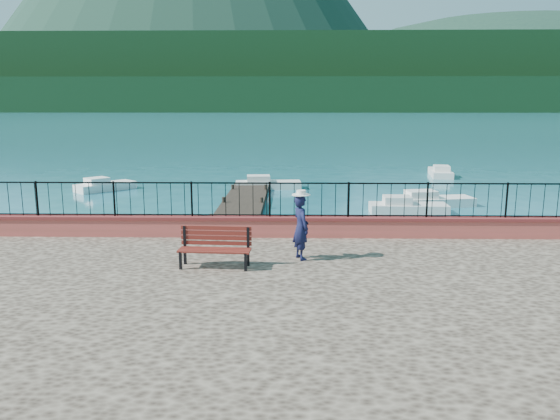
{
  "coord_description": "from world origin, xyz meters",
  "views": [
    {
      "loc": [
        0.3,
        -11.35,
        4.93
      ],
      "look_at": [
        0.02,
        2.0,
        2.3
      ],
      "focal_mm": 35.0,
      "sensor_mm": 36.0,
      "label": 1
    }
  ],
  "objects_px": {
    "boat_2": "(432,198)",
    "boat_4": "(268,182)",
    "park_bench": "(215,255)",
    "boat_0": "(110,233)",
    "boat_3": "(105,183)",
    "boat_5": "(440,170)",
    "boat_1": "(409,204)",
    "person": "(301,227)"
  },
  "relations": [
    {
      "from": "person",
      "to": "boat_0",
      "type": "xyz_separation_m",
      "value": [
        -6.65,
        5.83,
        -1.59
      ]
    },
    {
      "from": "boat_0",
      "to": "boat_3",
      "type": "height_order",
      "value": "same"
    },
    {
      "from": "boat_3",
      "to": "boat_2",
      "type": "bearing_deg",
      "value": -60.57
    },
    {
      "from": "park_bench",
      "to": "boat_0",
      "type": "distance_m",
      "value": 8.11
    },
    {
      "from": "boat_2",
      "to": "boat_4",
      "type": "distance_m",
      "value": 9.79
    },
    {
      "from": "person",
      "to": "boat_2",
      "type": "distance_m",
      "value": 15.04
    },
    {
      "from": "boat_5",
      "to": "boat_2",
      "type": "bearing_deg",
      "value": 171.57
    },
    {
      "from": "boat_2",
      "to": "boat_3",
      "type": "distance_m",
      "value": 18.09
    },
    {
      "from": "park_bench",
      "to": "person",
      "type": "xyz_separation_m",
      "value": [
        1.99,
        0.72,
        0.51
      ]
    },
    {
      "from": "park_bench",
      "to": "person",
      "type": "relative_size",
      "value": 1.07
    },
    {
      "from": "boat_5",
      "to": "boat_0",
      "type": "bearing_deg",
      "value": 146.77
    },
    {
      "from": "park_bench",
      "to": "person",
      "type": "bearing_deg",
      "value": 23.44
    },
    {
      "from": "boat_0",
      "to": "boat_4",
      "type": "xyz_separation_m",
      "value": [
        5.07,
        12.93,
        0.0
      ]
    },
    {
      "from": "boat_1",
      "to": "boat_3",
      "type": "xyz_separation_m",
      "value": [
        -15.99,
        6.26,
        0.0
      ]
    },
    {
      "from": "boat_5",
      "to": "boat_4",
      "type": "bearing_deg",
      "value": 125.12
    },
    {
      "from": "boat_3",
      "to": "boat_5",
      "type": "bearing_deg",
      "value": -28.41
    },
    {
      "from": "park_bench",
      "to": "boat_3",
      "type": "xyz_separation_m",
      "value": [
        -8.91,
        18.63,
        -1.08
      ]
    },
    {
      "from": "park_bench",
      "to": "boat_1",
      "type": "xyz_separation_m",
      "value": [
        7.09,
        12.37,
        -1.08
      ]
    },
    {
      "from": "boat_3",
      "to": "park_bench",
      "type": "bearing_deg",
      "value": -110.6
    },
    {
      "from": "boat_3",
      "to": "boat_4",
      "type": "bearing_deg",
      "value": -41.01
    },
    {
      "from": "person",
      "to": "boat_1",
      "type": "xyz_separation_m",
      "value": [
        5.1,
        11.65,
        -1.59
      ]
    },
    {
      "from": "person",
      "to": "boat_5",
      "type": "xyz_separation_m",
      "value": [
        10.0,
        24.59,
        -1.59
      ]
    },
    {
      "from": "person",
      "to": "boat_1",
      "type": "distance_m",
      "value": 12.82
    },
    {
      "from": "boat_2",
      "to": "boat_4",
      "type": "bearing_deg",
      "value": 136.93
    },
    {
      "from": "boat_4",
      "to": "boat_5",
      "type": "bearing_deg",
      "value": 21.93
    },
    {
      "from": "boat_0",
      "to": "boat_3",
      "type": "distance_m",
      "value": 12.81
    },
    {
      "from": "person",
      "to": "boat_4",
      "type": "xyz_separation_m",
      "value": [
        -1.58,
        18.75,
        -1.59
      ]
    },
    {
      "from": "boat_4",
      "to": "boat_5",
      "type": "xyz_separation_m",
      "value": [
        11.58,
        5.84,
        0.0
      ]
    },
    {
      "from": "boat_2",
      "to": "boat_4",
      "type": "relative_size",
      "value": 1.04
    },
    {
      "from": "boat_1",
      "to": "boat_5",
      "type": "distance_m",
      "value": 13.84
    },
    {
      "from": "boat_2",
      "to": "boat_3",
      "type": "relative_size",
      "value": 1.2
    },
    {
      "from": "boat_3",
      "to": "boat_0",
      "type": "bearing_deg",
      "value": -116.82
    },
    {
      "from": "boat_2",
      "to": "boat_3",
      "type": "bearing_deg",
      "value": 155.57
    },
    {
      "from": "boat_2",
      "to": "boat_4",
      "type": "height_order",
      "value": "same"
    },
    {
      "from": "boat_1",
      "to": "boat_4",
      "type": "xyz_separation_m",
      "value": [
        -6.68,
        7.1,
        0.0
      ]
    },
    {
      "from": "boat_1",
      "to": "boat_5",
      "type": "xyz_separation_m",
      "value": [
        4.9,
        12.94,
        0.0
      ]
    },
    {
      "from": "boat_0",
      "to": "boat_5",
      "type": "bearing_deg",
      "value": 36.96
    },
    {
      "from": "person",
      "to": "boat_1",
      "type": "relative_size",
      "value": 0.45
    },
    {
      "from": "boat_5",
      "to": "boat_1",
      "type": "bearing_deg",
      "value": 167.62
    },
    {
      "from": "boat_4",
      "to": "boat_3",
      "type": "bearing_deg",
      "value": -179.7
    },
    {
      "from": "boat_2",
      "to": "person",
      "type": "bearing_deg",
      "value": -126.3
    },
    {
      "from": "person",
      "to": "boat_4",
      "type": "distance_m",
      "value": 18.89
    }
  ]
}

